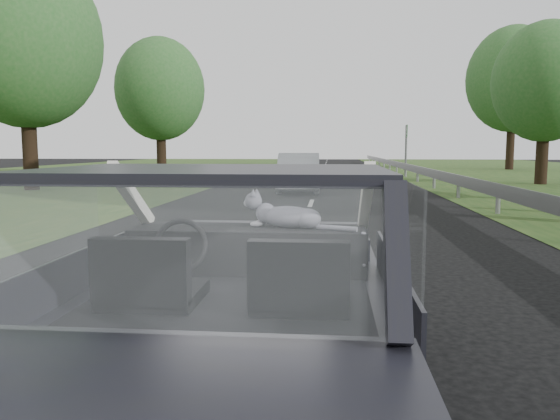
% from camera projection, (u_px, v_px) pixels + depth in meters
% --- Properties ---
extents(ground, '(140.00, 140.00, 0.00)m').
position_uv_depth(ground, '(234.00, 410.00, 3.22)').
color(ground, black).
rests_on(ground, ground).
extents(subject_car, '(1.80, 4.00, 1.45)m').
position_uv_depth(subject_car, '(233.00, 290.00, 3.13)').
color(subject_car, black).
rests_on(subject_car, ground).
extents(dashboard, '(1.58, 0.45, 0.30)m').
position_uv_depth(dashboard, '(249.00, 249.00, 3.74)').
color(dashboard, black).
rests_on(dashboard, subject_car).
extents(driver_seat, '(0.50, 0.72, 0.42)m').
position_uv_depth(driver_seat, '(148.00, 274.00, 2.87)').
color(driver_seat, black).
rests_on(driver_seat, subject_car).
extents(passenger_seat, '(0.50, 0.72, 0.42)m').
position_uv_depth(passenger_seat, '(300.00, 278.00, 2.79)').
color(passenger_seat, black).
rests_on(passenger_seat, subject_car).
extents(steering_wheel, '(0.36, 0.36, 0.04)m').
position_uv_depth(steering_wheel, '(180.00, 246.00, 3.48)').
color(steering_wheel, black).
rests_on(steering_wheel, dashboard).
extents(cat, '(0.60, 0.32, 0.26)m').
position_uv_depth(cat, '(289.00, 215.00, 3.69)').
color(cat, gray).
rests_on(cat, dashboard).
extents(guardrail, '(0.05, 90.00, 0.32)m').
position_uv_depth(guardrail, '(493.00, 189.00, 12.64)').
color(guardrail, gray).
rests_on(guardrail, ground).
extents(other_car, '(1.79, 4.17, 1.35)m').
position_uv_depth(other_car, '(299.00, 172.00, 19.17)').
color(other_car, silver).
rests_on(other_car, ground).
extents(highway_sign, '(0.18, 1.11, 2.76)m').
position_uv_depth(highway_sign, '(406.00, 150.00, 29.89)').
color(highway_sign, '#16561D').
rests_on(highway_sign, ground).
extents(tree_2, '(5.64, 5.64, 6.53)m').
position_uv_depth(tree_2, '(545.00, 106.00, 22.61)').
color(tree_2, '#225720').
rests_on(tree_2, ground).
extents(tree_3, '(6.79, 6.79, 9.61)m').
position_uv_depth(tree_3, '(512.00, 100.00, 37.84)').
color(tree_3, '#225720').
rests_on(tree_3, ground).
extents(tree_5, '(6.90, 6.90, 8.23)m').
position_uv_depth(tree_5, '(26.00, 75.00, 19.47)').
color(tree_5, '#225720').
rests_on(tree_5, ground).
extents(tree_6, '(5.61, 5.61, 7.06)m').
position_uv_depth(tree_6, '(160.00, 110.00, 28.64)').
color(tree_6, '#225720').
rests_on(tree_6, ground).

